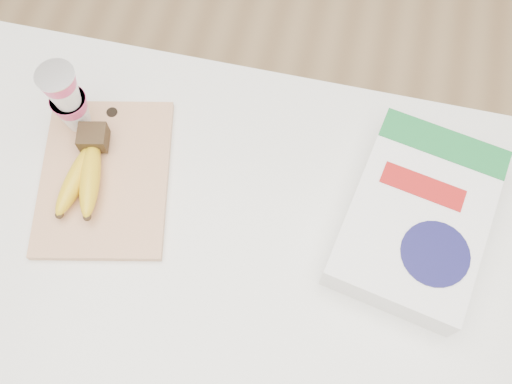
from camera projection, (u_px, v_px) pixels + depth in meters
room at (127, 94)px, 0.50m from camera, size 4.00×4.00×4.00m
table at (208, 311)px, 1.33m from camera, size 1.16×0.77×0.87m
cutting_board at (105, 177)px, 0.98m from camera, size 0.27×0.34×0.01m
bananas at (85, 171)px, 0.96m from camera, size 0.08×0.18×0.05m
yogurt_stack at (67, 98)px, 0.94m from camera, size 0.07×0.07×0.15m
cereal_box at (417, 217)px, 0.93m from camera, size 0.27×0.35×0.07m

